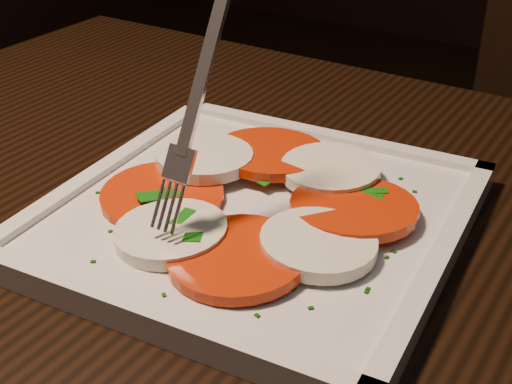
{
  "coord_description": "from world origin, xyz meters",
  "views": [
    {
      "loc": [
        0.05,
        -0.22,
        1.05
      ],
      "look_at": [
        -0.2,
        0.17,
        0.78
      ],
      "focal_mm": 50.0,
      "sensor_mm": 36.0,
      "label": 1
    }
  ],
  "objects": [
    {
      "name": "caprese_salad",
      "position": [
        -0.2,
        0.17,
        0.77
      ],
      "size": [
        0.24,
        0.24,
        0.02
      ],
      "color": "red",
      "rests_on": "plate"
    },
    {
      "name": "plate",
      "position": [
        -0.2,
        0.17,
        0.76
      ],
      "size": [
        0.33,
        0.33,
        0.01
      ],
      "primitive_type": "cube",
      "rotation": [
        0.0,
        0.0,
        0.08
      ],
      "color": "silver",
      "rests_on": "table"
    },
    {
      "name": "fork",
      "position": [
        -0.22,
        0.15,
        0.87
      ],
      "size": [
        0.04,
        0.1,
        0.17
      ],
      "primitive_type": null,
      "rotation": [
        0.0,
        0.0,
        0.01
      ],
      "color": "white",
      "rests_on": "caprese_salad"
    }
  ]
}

